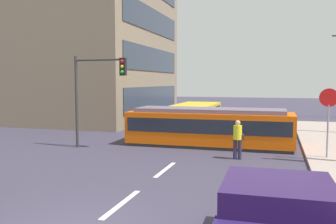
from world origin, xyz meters
The scene contains 11 objects.
ground_plane centered at (0.00, 10.00, 0.00)m, with size 120.00×120.00×0.00m, color #393446.
lane_stripe_1 centered at (0.00, 2.00, 0.01)m, with size 0.16×2.40×0.01m, color silver.
lane_stripe_2 centered at (0.00, 6.00, 0.01)m, with size 0.16×2.40×0.01m, color silver.
lane_stripe_3 centered at (0.00, 17.54, 0.01)m, with size 0.16×2.40×0.01m, color silver.
lane_stripe_4 centered at (0.00, 23.54, 0.01)m, with size 0.16×2.40×0.01m, color silver.
corner_building centered at (-14.41, 22.12, 9.60)m, with size 16.84×14.85×19.20m.
streetcar_tram centered at (0.66, 11.54, 1.00)m, with size 8.37×2.61×1.94m.
city_bus centered at (-1.32, 17.45, 1.02)m, with size 2.57×5.43×1.78m.
pedestrian_crossing centered at (2.40, 8.65, 0.94)m, with size 0.46×0.36×1.67m.
stop_sign centered at (6.01, 9.47, 2.19)m, with size 0.76×0.07×2.88m.
traffic_light_mast centered at (-4.50, 9.20, 3.21)m, with size 2.75×0.33×4.55m.
Camera 1 is at (3.97, -6.80, 3.30)m, focal length 38.86 mm.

